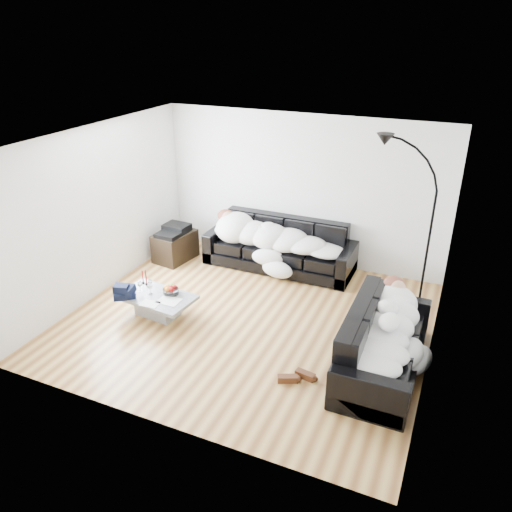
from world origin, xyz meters
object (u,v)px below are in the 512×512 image
at_px(sofa_right, 384,340).
at_px(coffee_table, 157,305).
at_px(sofa_back, 279,245).
at_px(sleeper_back, 279,235).
at_px(sleeper_right, 387,325).
at_px(wine_glass_c, 150,289).
at_px(floor_lamp, 429,239).
at_px(candle_left, 143,277).
at_px(shoes, 296,377).
at_px(fruit_bowl, 171,290).
at_px(av_cabinet, 175,246).
at_px(stereo, 174,230).
at_px(wine_glass_a, 150,284).
at_px(wine_glass_b, 140,287).
at_px(candle_right, 146,278).

height_order(sofa_right, coffee_table, sofa_right).
distance_m(sofa_back, sofa_right, 3.05).
distance_m(sleeper_back, sleeper_right, 3.02).
distance_m(sofa_right, wine_glass_c, 3.37).
height_order(sofa_right, floor_lamp, floor_lamp).
xyz_separation_m(candle_left, shoes, (2.76, -0.82, -0.38)).
height_order(sofa_back, fruit_bowl, sofa_back).
relative_size(sofa_back, av_cabinet, 3.46).
distance_m(sofa_back, sleeper_right, 3.06).
height_order(wine_glass_c, stereo, stereo).
xyz_separation_m(wine_glass_a, wine_glass_b, (-0.08, -0.14, 0.01)).
height_order(fruit_bowl, stereo, stereo).
distance_m(candle_right, floor_lamp, 4.18).
height_order(wine_glass_a, shoes, wine_glass_a).
distance_m(sleeper_right, fruit_bowl, 3.11).
bearing_deg(wine_glass_a, sofa_back, 58.09).
xyz_separation_m(candle_left, stereo, (-0.38, 1.50, 0.15)).
bearing_deg(sleeper_right, sleeper_back, 46.72).
bearing_deg(wine_glass_c, sofa_right, 1.02).
bearing_deg(sleeper_back, candle_right, -125.88).
bearing_deg(sleeper_back, sofa_right, -43.28).
distance_m(wine_glass_c, shoes, 2.56).
height_order(wine_glass_a, wine_glass_b, wine_glass_b).
distance_m(shoes, av_cabinet, 3.91).
bearing_deg(fruit_bowl, floor_lamp, 26.27).
relative_size(wine_glass_a, candle_left, 0.72).
height_order(sofa_back, floor_lamp, floor_lamp).
xyz_separation_m(sleeper_back, candle_left, (-1.46, -1.90, -0.21)).
bearing_deg(wine_glass_b, sofa_right, 0.92).
bearing_deg(sleeper_right, sofa_right, 90.00).
bearing_deg(sofa_back, coffee_table, -116.07).
bearing_deg(fruit_bowl, wine_glass_a, 177.36).
height_order(wine_glass_b, floor_lamp, floor_lamp).
height_order(coffee_table, fruit_bowl, fruit_bowl).
bearing_deg(wine_glass_c, fruit_bowl, 24.93).
relative_size(fruit_bowl, shoes, 0.56).
bearing_deg(wine_glass_c, floor_lamp, 26.17).
xyz_separation_m(sleeper_right, candle_left, (-3.66, 0.17, -0.21)).
xyz_separation_m(sofa_back, wine_glass_b, (-1.35, -2.18, -0.02)).
bearing_deg(candle_left, wine_glass_c, -38.32).
xyz_separation_m(sleeper_back, shoes, (1.30, -2.72, -0.59)).
bearing_deg(coffee_table, stereo, 114.03).
xyz_separation_m(sleeper_back, floor_lamp, (2.43, -0.36, 0.48)).
relative_size(sofa_right, av_cabinet, 2.73).
height_order(wine_glass_a, candle_left, candle_left).
bearing_deg(candle_left, wine_glass_a, -24.57).
xyz_separation_m(sleeper_back, wine_glass_c, (-1.17, -2.13, -0.23)).
distance_m(sleeper_back, wine_glass_c, 2.44).
height_order(fruit_bowl, wine_glass_a, wine_glass_a).
xyz_separation_m(sofa_back, wine_glass_a, (-1.27, -2.04, -0.03)).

